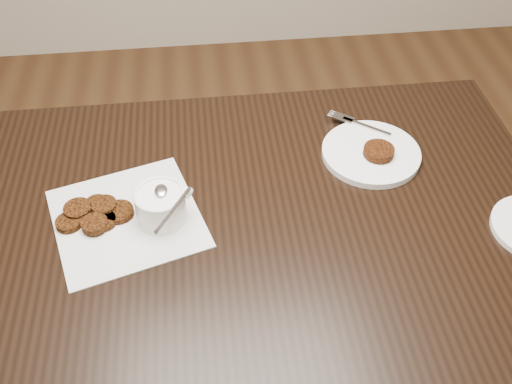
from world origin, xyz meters
TOP-DOWN VIEW (x-y plane):
  - table at (0.02, 0.03)m, footprint 1.30×0.83m
  - napkin at (-0.22, 0.05)m, footprint 0.35×0.35m
  - sauce_ramekin at (-0.15, 0.04)m, footprint 0.18×0.18m
  - patty_cluster at (-0.28, 0.06)m, footprint 0.24×0.24m
  - plate_with_patty at (0.32, 0.18)m, footprint 0.31×0.31m

SIDE VIEW (x-z plane):
  - table at x=0.02m, z-range 0.00..0.75m
  - napkin at x=-0.22m, z-range 0.75..0.75m
  - patty_cluster at x=-0.28m, z-range 0.75..0.77m
  - plate_with_patty at x=0.32m, z-range 0.75..0.78m
  - sauce_ramekin at x=-0.15m, z-range 0.75..0.89m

